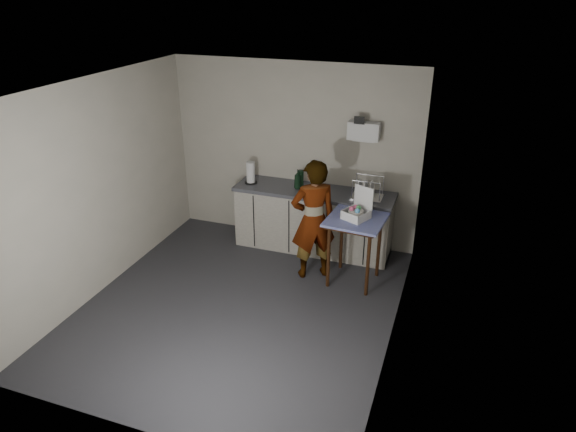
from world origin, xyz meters
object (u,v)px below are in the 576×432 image
(soap_bottle, at_px, (298,179))
(kitchen_counter, at_px, (313,221))
(dish_rack, at_px, (367,193))
(side_table, at_px, (356,227))
(bakery_box, at_px, (357,212))
(paper_towel, at_px, (251,173))
(soda_can, at_px, (319,186))
(standing_man, at_px, (313,220))
(dark_bottle, at_px, (301,179))

(soap_bottle, bearing_deg, kitchen_counter, 4.05)
(dish_rack, bearing_deg, side_table, -89.44)
(kitchen_counter, distance_m, bakery_box, 1.15)
(dish_rack, xyz_separation_m, bakery_box, (0.01, -0.65, 0.01))
(paper_towel, distance_m, dish_rack, 1.68)
(soda_can, bearing_deg, paper_towel, -176.33)
(side_table, relative_size, paper_towel, 2.84)
(soda_can, height_order, dish_rack, dish_rack)
(dish_rack, bearing_deg, standing_man, -128.11)
(standing_man, bearing_deg, side_table, 150.65)
(soap_bottle, bearing_deg, paper_towel, -178.37)
(standing_man, bearing_deg, dark_bottle, -93.33)
(dark_bottle, bearing_deg, soap_bottle, -116.26)
(kitchen_counter, bearing_deg, soap_bottle, -175.95)
(side_table, bearing_deg, paper_towel, 163.71)
(standing_man, relative_size, paper_towel, 5.08)
(side_table, distance_m, paper_towel, 1.83)
(kitchen_counter, height_order, standing_man, standing_man)
(soap_bottle, relative_size, dish_rack, 0.67)
(soda_can, xyz_separation_m, paper_towel, (-1.00, -0.06, 0.09))
(side_table, distance_m, soap_bottle, 1.22)
(soap_bottle, bearing_deg, soda_can, 8.47)
(standing_man, height_order, soda_can, standing_man)
(dark_bottle, relative_size, paper_towel, 0.80)
(side_table, bearing_deg, dark_bottle, 147.54)
(side_table, relative_size, soda_can, 7.08)
(dark_bottle, distance_m, dish_rack, 0.95)
(kitchen_counter, height_order, bakery_box, bakery_box)
(side_table, height_order, soda_can, soda_can)
(dark_bottle, relative_size, bakery_box, 0.66)
(paper_towel, distance_m, bakery_box, 1.80)
(standing_man, distance_m, bakery_box, 0.57)
(side_table, relative_size, dark_bottle, 3.53)
(kitchen_counter, bearing_deg, dish_rack, -2.01)
(bakery_box, bearing_deg, side_table, -68.06)
(standing_man, distance_m, soap_bottle, 0.86)
(paper_towel, bearing_deg, soda_can, 3.67)
(standing_man, bearing_deg, soap_bottle, -89.69)
(kitchen_counter, height_order, dark_bottle, dark_bottle)
(kitchen_counter, bearing_deg, side_table, -42.47)
(kitchen_counter, distance_m, paper_towel, 1.13)
(side_table, bearing_deg, bakery_box, 92.18)
(side_table, height_order, dish_rack, dish_rack)
(soda_can, bearing_deg, side_table, -46.00)
(dark_bottle, distance_m, paper_towel, 0.73)
(side_table, xyz_separation_m, soap_bottle, (-0.98, 0.67, 0.27))
(bakery_box, bearing_deg, soap_bottle, 170.74)
(side_table, xyz_separation_m, paper_towel, (-1.68, 0.65, 0.28))
(side_table, relative_size, standing_man, 0.56)
(dish_rack, relative_size, bakery_box, 1.06)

